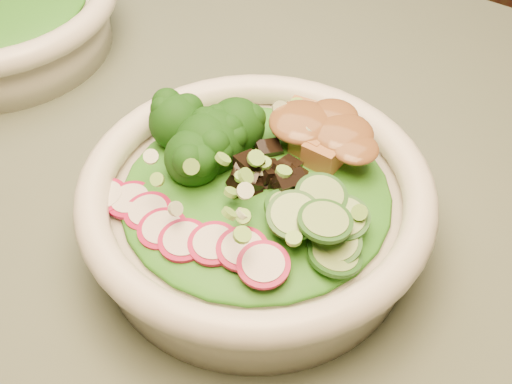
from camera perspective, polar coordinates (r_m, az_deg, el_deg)
The scene contains 10 objects.
dining_table at distance 0.73m, azimuth -5.93°, elevation -3.36°, with size 1.20×0.80×0.75m.
salad_bowl at distance 0.54m, azimuth 0.00°, elevation -1.44°, with size 0.27×0.27×0.07m.
lettuce_bed at distance 0.53m, azimuth 0.00°, elevation 0.08°, with size 0.20×0.20×0.02m, color #1A5812.
broccoli_florets at distance 0.55m, azimuth -4.61°, elevation 4.51°, with size 0.08×0.07×0.04m, color black, non-canonical shape.
radish_slices at distance 0.49m, azimuth -5.36°, elevation -3.56°, with size 0.11×0.04×0.02m, color maroon, non-canonical shape.
cucumber_slices at distance 0.49m, azimuth 5.08°, elevation -3.04°, with size 0.07×0.07×0.04m, color #83A25A, non-canonical shape.
mushroom_heap at distance 0.52m, azimuth 0.97°, elevation 1.77°, with size 0.07×0.07×0.04m, color black, non-canonical shape.
tofu_cubes at distance 0.55m, azimuth 4.90°, elevation 4.05°, with size 0.09×0.06×0.04m, color #A66B37, non-canonical shape.
peanut_sauce at distance 0.54m, azimuth 4.98°, elevation 5.06°, with size 0.07×0.06×0.02m, color brown.
scallion_garnish at distance 0.51m, azimuth 0.00°, elevation 1.92°, with size 0.19×0.19×0.02m, color #70B03E, non-canonical shape.
Camera 1 is at (0.32, -0.35, 1.19)m, focal length 50.00 mm.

